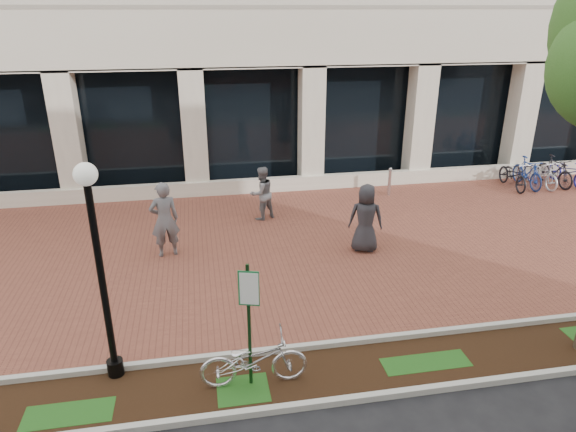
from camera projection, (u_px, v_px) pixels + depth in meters
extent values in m
plane|color=black|center=(277.00, 247.00, 13.79)|extent=(120.00, 120.00, 0.00)
cube|color=brown|center=(277.00, 247.00, 13.79)|extent=(40.00, 9.00, 0.01)
cube|color=black|center=(324.00, 374.00, 9.01)|extent=(40.00, 1.50, 0.01)
cube|color=#B0AFA6|center=(315.00, 346.00, 9.67)|extent=(40.00, 0.12, 0.12)
cube|color=#B0AFA6|center=(336.00, 402.00, 8.30)|extent=(40.00, 0.12, 0.12)
cube|color=black|center=(252.00, 126.00, 18.11)|extent=(40.00, 0.15, 4.20)
cube|color=beige|center=(257.00, 186.00, 17.80)|extent=(40.00, 0.25, 0.50)
cube|color=beige|center=(254.00, 130.00, 17.47)|extent=(0.80, 0.80, 4.20)
cube|color=#123315|center=(249.00, 327.00, 8.36)|extent=(0.05, 0.05, 2.29)
cube|color=#1B6C39|center=(248.00, 289.00, 8.06)|extent=(0.34, 0.02, 0.62)
cube|color=white|center=(248.00, 289.00, 8.05)|extent=(0.30, 0.01, 0.56)
cylinder|color=black|center=(116.00, 367.00, 8.95)|extent=(0.28, 0.28, 0.30)
cylinder|color=black|center=(103.00, 286.00, 8.34)|extent=(0.12, 0.12, 3.54)
sphere|color=silver|center=(85.00, 174.00, 7.62)|extent=(0.36, 0.36, 0.36)
imported|color=silver|center=(254.00, 360.00, 8.62)|extent=(1.84, 0.67, 0.96)
imported|color=#5D5D61|center=(165.00, 220.00, 12.98)|extent=(0.81, 0.61, 1.99)
imported|color=slate|center=(262.00, 193.00, 15.37)|extent=(0.99, 0.91, 1.63)
imported|color=#26262B|center=(366.00, 218.00, 13.28)|extent=(1.03, 0.83, 1.83)
cylinder|color=silver|center=(389.00, 183.00, 17.47)|extent=(0.11, 0.11, 0.88)
sphere|color=silver|center=(390.00, 169.00, 17.28)|extent=(0.12, 0.12, 0.12)
imported|color=black|center=(513.00, 175.00, 18.16)|extent=(0.77, 1.88, 0.96)
imported|color=navy|center=(527.00, 173.00, 18.23)|extent=(0.54, 1.79, 1.07)
imported|color=silver|center=(541.00, 173.00, 18.34)|extent=(0.70, 1.85, 0.96)
imported|color=black|center=(555.00, 171.00, 18.42)|extent=(0.65, 1.82, 1.07)
imported|color=navy|center=(568.00, 172.00, 18.53)|extent=(0.88, 1.91, 0.96)
cylinder|color=silver|center=(541.00, 175.00, 18.38)|extent=(0.04, 0.04, 0.80)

